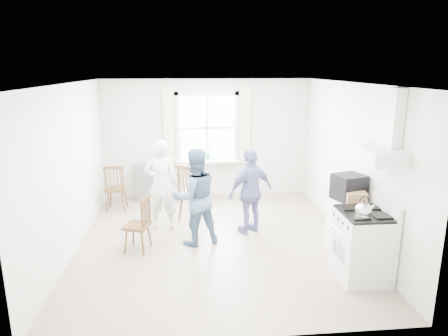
# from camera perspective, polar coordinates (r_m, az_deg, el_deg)

# --- Properties ---
(room_shell) EXTENTS (4.62, 5.12, 2.64)m
(room_shell) POSITION_cam_1_polar(r_m,az_deg,el_deg) (6.38, -1.23, 0.27)
(room_shell) COLOR gray
(room_shell) RESTS_ON ground
(window_assembly) EXTENTS (1.88, 0.24, 1.70)m
(window_assembly) POSITION_cam_1_polar(r_m,az_deg,el_deg) (8.74, -2.42, 5.15)
(window_assembly) COLOR white
(window_assembly) RESTS_ON room_shell
(range_hood) EXTENTS (0.45, 0.76, 0.94)m
(range_hood) POSITION_cam_1_polar(r_m,az_deg,el_deg) (5.52, 21.85, 3.43)
(range_hood) COLOR silver
(range_hood) RESTS_ON room_shell
(shelf_unit) EXTENTS (0.40, 0.30, 0.80)m
(shelf_unit) POSITION_cam_1_polar(r_m,az_deg,el_deg) (8.90, -11.35, -1.97)
(shelf_unit) COLOR slate
(shelf_unit) RESTS_ON ground
(gas_stove) EXTENTS (0.68, 0.76, 1.12)m
(gas_stove) POSITION_cam_1_polar(r_m,az_deg,el_deg) (5.86, 19.14, -10.28)
(gas_stove) COLOR silver
(gas_stove) RESTS_ON ground
(kettle) EXTENTS (0.21, 0.21, 0.29)m
(kettle) POSITION_cam_1_polar(r_m,az_deg,el_deg) (5.46, 19.29, -5.74)
(kettle) COLOR silver
(kettle) RESTS_ON gas_stove
(low_cabinet) EXTENTS (0.50, 0.55, 0.90)m
(low_cabinet) POSITION_cam_1_polar(r_m,az_deg,el_deg) (6.49, 17.15, -8.03)
(low_cabinet) COLOR silver
(low_cabinet) RESTS_ON ground
(stereo_stack) EXTENTS (0.52, 0.49, 0.38)m
(stereo_stack) POSITION_cam_1_polar(r_m,az_deg,el_deg) (6.28, 17.43, -2.61)
(stereo_stack) COLOR black
(stereo_stack) RESTS_ON low_cabinet
(cardboard_box) EXTENTS (0.32, 0.25, 0.18)m
(cardboard_box) POSITION_cam_1_polar(r_m,az_deg,el_deg) (6.10, 18.33, -4.15)
(cardboard_box) COLOR #956E48
(cardboard_box) RESTS_ON low_cabinet
(windsor_chair_a) EXTENTS (0.41, 0.40, 0.96)m
(windsor_chair_a) POSITION_cam_1_polar(r_m,az_deg,el_deg) (8.27, -15.34, -2.11)
(windsor_chair_a) COLOR #492F17
(windsor_chair_a) RESTS_ON ground
(windsor_chair_b) EXTENTS (0.65, 0.64, 1.11)m
(windsor_chair_b) POSITION_cam_1_polar(r_m,az_deg,el_deg) (7.43, -4.98, -2.75)
(windsor_chair_b) COLOR #492F17
(windsor_chair_b) RESTS_ON ground
(windsor_chair_c) EXTENTS (0.47, 0.47, 0.91)m
(windsor_chair_c) POSITION_cam_1_polar(r_m,az_deg,el_deg) (6.40, -11.57, -6.99)
(windsor_chair_c) COLOR #492F17
(windsor_chair_c) RESTS_ON ground
(person_left) EXTENTS (0.62, 0.62, 1.63)m
(person_left) POSITION_cam_1_polar(r_m,az_deg,el_deg) (7.15, -8.93, -2.38)
(person_left) COLOR white
(person_left) RESTS_ON ground
(person_mid) EXTENTS (0.98, 0.98, 1.59)m
(person_mid) POSITION_cam_1_polar(r_m,az_deg,el_deg) (6.48, -4.15, -4.17)
(person_mid) COLOR slate
(person_mid) RESTS_ON ground
(person_right) EXTENTS (1.18, 1.18, 1.50)m
(person_right) POSITION_cam_1_polar(r_m,az_deg,el_deg) (6.93, 3.85, -3.36)
(person_right) COLOR navy
(person_right) RESTS_ON ground
(potted_plant) EXTENTS (0.21, 0.21, 0.32)m
(potted_plant) POSITION_cam_1_polar(r_m,az_deg,el_deg) (8.74, -2.21, 2.12)
(potted_plant) COLOR #377B3A
(potted_plant) RESTS_ON window_assembly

